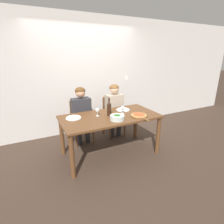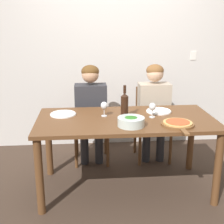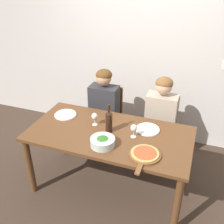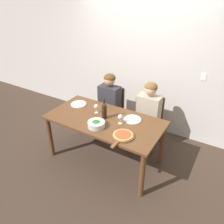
# 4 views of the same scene
# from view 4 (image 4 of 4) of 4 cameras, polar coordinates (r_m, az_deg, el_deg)

# --- Properties ---
(ground_plane) EXTENTS (40.00, 40.00, 0.00)m
(ground_plane) POSITION_cam_4_polar(r_m,az_deg,el_deg) (3.78, -1.76, -11.92)
(ground_plane) COLOR #3D2D23
(back_wall) EXTENTS (10.00, 0.06, 2.70)m
(back_wall) POSITION_cam_4_polar(r_m,az_deg,el_deg) (4.16, 8.02, 13.19)
(back_wall) COLOR silver
(back_wall) RESTS_ON ground
(dining_table) EXTENTS (1.77, 0.89, 0.78)m
(dining_table) POSITION_cam_4_polar(r_m,az_deg,el_deg) (3.37, -1.94, -3.30)
(dining_table) COLOR brown
(dining_table) RESTS_ON ground
(chair_left) EXTENTS (0.42, 0.42, 0.91)m
(chair_left) POSITION_cam_4_polar(r_m,az_deg,el_deg) (4.19, 0.04, 0.85)
(chair_left) COLOR brown
(chair_left) RESTS_ON ground
(chair_right) EXTENTS (0.42, 0.42, 0.91)m
(chair_right) POSITION_cam_4_polar(r_m,az_deg,el_deg) (3.91, 9.81, -1.98)
(chair_right) COLOR brown
(chair_right) RESTS_ON ground
(person_woman) EXTENTS (0.47, 0.51, 1.22)m
(person_woman) POSITION_cam_4_polar(r_m,az_deg,el_deg) (4.00, -0.78, 3.27)
(person_woman) COLOR #28282D
(person_woman) RESTS_ON ground
(person_man) EXTENTS (0.47, 0.51, 1.22)m
(person_man) POSITION_cam_4_polar(r_m,az_deg,el_deg) (3.69, 9.47, 0.47)
(person_man) COLOR #28282D
(person_man) RESTS_ON ground
(wine_bottle) EXTENTS (0.08, 0.08, 0.33)m
(wine_bottle) POSITION_cam_4_polar(r_m,az_deg,el_deg) (3.27, -2.03, 0.39)
(wine_bottle) COLOR black
(wine_bottle) RESTS_ON dining_table
(broccoli_bowl) EXTENTS (0.25, 0.25, 0.09)m
(broccoli_bowl) POSITION_cam_4_polar(r_m,az_deg,el_deg) (3.12, -4.11, -3.17)
(broccoli_bowl) COLOR silver
(broccoli_bowl) RESTS_ON dining_table
(dinner_plate_left) EXTENTS (0.27, 0.27, 0.02)m
(dinner_plate_left) POSITION_cam_4_polar(r_m,az_deg,el_deg) (3.77, -8.69, 2.09)
(dinner_plate_left) COLOR white
(dinner_plate_left) RESTS_ON dining_table
(dinner_plate_right) EXTENTS (0.27, 0.27, 0.02)m
(dinner_plate_right) POSITION_cam_4_polar(r_m,az_deg,el_deg) (3.30, 5.38, -1.92)
(dinner_plate_right) COLOR white
(dinner_plate_right) RESTS_ON dining_table
(pizza_on_board) EXTENTS (0.31, 0.45, 0.04)m
(pizza_on_board) POSITION_cam_4_polar(r_m,az_deg,el_deg) (2.93, 2.84, -6.19)
(pizza_on_board) COLOR brown
(pizza_on_board) RESTS_ON dining_table
(wine_glass_left) EXTENTS (0.07, 0.07, 0.15)m
(wine_glass_left) POSITION_cam_4_polar(r_m,az_deg,el_deg) (3.43, -4.15, 1.32)
(wine_glass_left) COLOR silver
(wine_glass_left) RESTS_ON dining_table
(wine_glass_right) EXTENTS (0.07, 0.07, 0.15)m
(wine_glass_right) POSITION_cam_4_polar(r_m,az_deg,el_deg) (3.15, 2.18, -1.41)
(wine_glass_right) COLOR silver
(wine_glass_right) RESTS_ON dining_table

